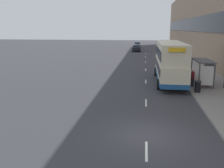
{
  "coord_description": "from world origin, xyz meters",
  "views": [
    {
      "loc": [
        -0.21,
        -12.86,
        5.74
      ],
      "look_at": [
        -4.11,
        16.89,
        -1.0
      ],
      "focal_mm": 40.0,
      "sensor_mm": 36.0,
      "label": 1
    }
  ],
  "objects_px": {
    "bus_shelter": "(205,68)",
    "double_decker_bus_near": "(170,61)",
    "car_1": "(136,48)",
    "pedestrian_1": "(193,78)",
    "car_0": "(137,45)",
    "litter_bin": "(198,86)"
  },
  "relations": [
    {
      "from": "car_1",
      "to": "pedestrian_1",
      "type": "relative_size",
      "value": 2.7
    },
    {
      "from": "car_0",
      "to": "pedestrian_1",
      "type": "height_order",
      "value": "pedestrian_1"
    },
    {
      "from": "bus_shelter",
      "to": "litter_bin",
      "type": "height_order",
      "value": "bus_shelter"
    },
    {
      "from": "double_decker_bus_near",
      "to": "car_1",
      "type": "distance_m",
      "value": 36.63
    },
    {
      "from": "double_decker_bus_near",
      "to": "car_1",
      "type": "bearing_deg",
      "value": 97.49
    },
    {
      "from": "bus_shelter",
      "to": "double_decker_bus_near",
      "type": "height_order",
      "value": "double_decker_bus_near"
    },
    {
      "from": "double_decker_bus_near",
      "to": "car_1",
      "type": "relative_size",
      "value": 2.42
    },
    {
      "from": "double_decker_bus_near",
      "to": "pedestrian_1",
      "type": "height_order",
      "value": "double_decker_bus_near"
    },
    {
      "from": "bus_shelter",
      "to": "double_decker_bus_near",
      "type": "distance_m",
      "value": 3.65
    },
    {
      "from": "car_0",
      "to": "car_1",
      "type": "distance_m",
      "value": 11.04
    },
    {
      "from": "double_decker_bus_near",
      "to": "litter_bin",
      "type": "relative_size",
      "value": 10.33
    },
    {
      "from": "bus_shelter",
      "to": "car_0",
      "type": "distance_m",
      "value": 49.54
    },
    {
      "from": "car_0",
      "to": "litter_bin",
      "type": "height_order",
      "value": "car_0"
    },
    {
      "from": "double_decker_bus_near",
      "to": "pedestrian_1",
      "type": "relative_size",
      "value": 6.54
    },
    {
      "from": "pedestrian_1",
      "to": "car_0",
      "type": "bearing_deg",
      "value": 97.91
    },
    {
      "from": "bus_shelter",
      "to": "double_decker_bus_near",
      "type": "relative_size",
      "value": 0.39
    },
    {
      "from": "double_decker_bus_near",
      "to": "litter_bin",
      "type": "bearing_deg",
      "value": -65.46
    },
    {
      "from": "double_decker_bus_near",
      "to": "car_0",
      "type": "xyz_separation_m",
      "value": [
        -4.89,
        47.33,
        -1.43
      ]
    },
    {
      "from": "double_decker_bus_near",
      "to": "car_0",
      "type": "bearing_deg",
      "value": 95.9
    },
    {
      "from": "bus_shelter",
      "to": "litter_bin",
      "type": "distance_m",
      "value": 3.48
    },
    {
      "from": "bus_shelter",
      "to": "double_decker_bus_near",
      "type": "xyz_separation_m",
      "value": [
        -3.3,
        1.52,
        0.41
      ]
    },
    {
      "from": "litter_bin",
      "to": "car_0",
      "type": "bearing_deg",
      "value": 97.65
    }
  ]
}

